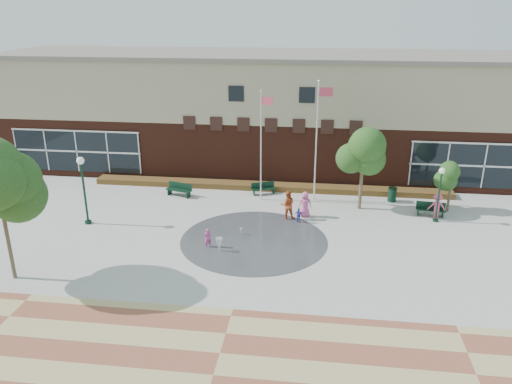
# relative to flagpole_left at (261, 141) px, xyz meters

# --- Properties ---
(ground) EXTENTS (120.00, 120.00, 0.00)m
(ground) POSITION_rel_flagpole_left_xyz_m (0.33, -9.43, -4.20)
(ground) COLOR #666056
(ground) RESTS_ON ground
(plaza_concrete) EXTENTS (46.00, 18.00, 0.01)m
(plaza_concrete) POSITION_rel_flagpole_left_xyz_m (0.33, -5.43, -4.20)
(plaza_concrete) COLOR #A8A8A0
(plaza_concrete) RESTS_ON ground
(paver_band) EXTENTS (46.00, 6.00, 0.01)m
(paver_band) POSITION_rel_flagpole_left_xyz_m (0.33, -16.43, -4.20)
(paver_band) COLOR brown
(paver_band) RESTS_ON ground
(splash_pad) EXTENTS (8.40, 8.40, 0.01)m
(splash_pad) POSITION_rel_flagpole_left_xyz_m (0.33, -6.43, -4.20)
(splash_pad) COLOR #383A3D
(splash_pad) RESTS_ON ground
(library_building) EXTENTS (44.40, 10.40, 9.20)m
(library_building) POSITION_rel_flagpole_left_xyz_m (0.33, 8.05, 0.44)
(library_building) COLOR #4B2116
(library_building) RESTS_ON ground
(flower_bed) EXTENTS (26.00, 1.20, 0.40)m
(flower_bed) POSITION_rel_flagpole_left_xyz_m (0.33, 2.17, -4.20)
(flower_bed) COLOR maroon
(flower_bed) RESTS_ON ground
(flagpole_left) EXTENTS (0.85, 0.34, 7.55)m
(flagpole_left) POSITION_rel_flagpole_left_xyz_m (0.00, 0.00, 0.00)
(flagpole_left) COLOR silver
(flagpole_left) RESTS_ON ground
(flagpole_right) EXTENTS (1.01, 0.17, 8.21)m
(flagpole_right) POSITION_rel_flagpole_left_xyz_m (3.67, 0.38, 0.39)
(flagpole_right) COLOR silver
(flagpole_right) RESTS_ON ground
(lamp_left) EXTENTS (0.45, 0.45, 4.28)m
(lamp_left) POSITION_rel_flagpole_left_xyz_m (-10.12, -5.37, -1.54)
(lamp_left) COLOR black
(lamp_left) RESTS_ON ground
(lamp_right) EXTENTS (0.37, 0.37, 3.51)m
(lamp_right) POSITION_rel_flagpole_left_xyz_m (11.21, -2.33, -2.02)
(lamp_right) COLOR black
(lamp_right) RESTS_ON ground
(bench_left) EXTENTS (1.96, 1.08, 0.95)m
(bench_left) POSITION_rel_flagpole_left_xyz_m (-5.83, -0.04, -3.90)
(bench_left) COLOR black
(bench_left) RESTS_ON ground
(bench_mid) EXTENTS (1.76, 1.14, 0.86)m
(bench_mid) POSITION_rel_flagpole_left_xyz_m (0.03, 1.10, -3.93)
(bench_mid) COLOR black
(bench_mid) RESTS_ON ground
(bench_right) EXTENTS (1.83, 0.68, 0.90)m
(bench_right) POSITION_rel_flagpole_left_xyz_m (11.05, -1.48, -3.91)
(bench_right) COLOR black
(bench_right) RESTS_ON ground
(trash_can) EXTENTS (0.61, 0.61, 1.00)m
(trash_can) POSITION_rel_flagpole_left_xyz_m (8.93, 0.82, -3.69)
(trash_can) COLOR black
(trash_can) RESTS_ON ground
(tree_mid) EXTENTS (3.18, 3.18, 5.37)m
(tree_mid) POSITION_rel_flagpole_left_xyz_m (6.63, -0.78, -0.29)
(tree_mid) COLOR #4B3D2B
(tree_mid) RESTS_ON ground
(tree_small_right) EXTENTS (1.87, 1.87, 3.20)m
(tree_small_right) POSITION_rel_flagpole_left_xyz_m (12.30, -0.58, -1.87)
(tree_small_right) COLOR #4B3D2B
(tree_small_right) RESTS_ON ground
(water_jet_a) EXTENTS (0.40, 0.40, 0.77)m
(water_jet_a) POSITION_rel_flagpole_left_xyz_m (-1.36, -8.04, -4.20)
(water_jet_a) COLOR white
(water_jet_a) RESTS_ON ground
(water_jet_b) EXTENTS (0.17, 0.17, 0.39)m
(water_jet_b) POSITION_rel_flagpole_left_xyz_m (-0.51, -5.79, -4.20)
(water_jet_b) COLOR white
(water_jet_b) RESTS_ON ground
(child_splash) EXTENTS (0.49, 0.43, 1.13)m
(child_splash) POSITION_rel_flagpole_left_xyz_m (-2.09, -7.60, -3.64)
(child_splash) COLOR #C04189
(child_splash) RESTS_ON ground
(adult_red) EXTENTS (1.02, 0.85, 1.89)m
(adult_red) POSITION_rel_flagpole_left_xyz_m (2.02, -3.06, -3.26)
(adult_red) COLOR #BC4C25
(adult_red) RESTS_ON ground
(adult_pink) EXTENTS (0.88, 0.63, 1.68)m
(adult_pink) POSITION_rel_flagpole_left_xyz_m (3.10, -2.59, -3.36)
(adult_pink) COLOR #D3538A
(adult_pink) RESTS_ON ground
(child_blue) EXTENTS (0.62, 0.47, 0.98)m
(child_blue) POSITION_rel_flagpole_left_xyz_m (2.75, -3.59, -3.72)
(child_blue) COLOR #3943BD
(child_blue) RESTS_ON ground
(person_bench) EXTENTS (1.12, 0.71, 1.66)m
(person_bench) POSITION_rel_flagpole_left_xyz_m (11.31, -1.80, -3.37)
(person_bench) COLOR #ED4D7D
(person_bench) RESTS_ON ground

